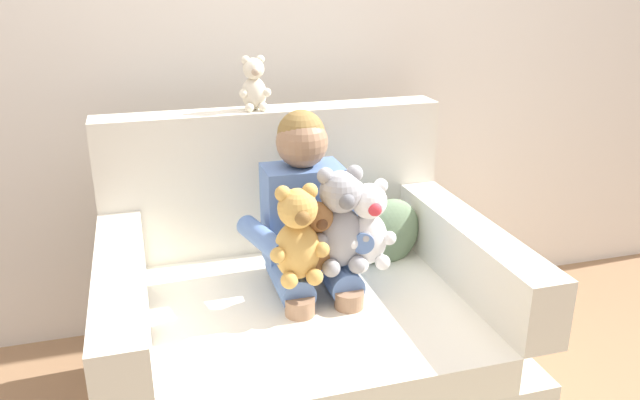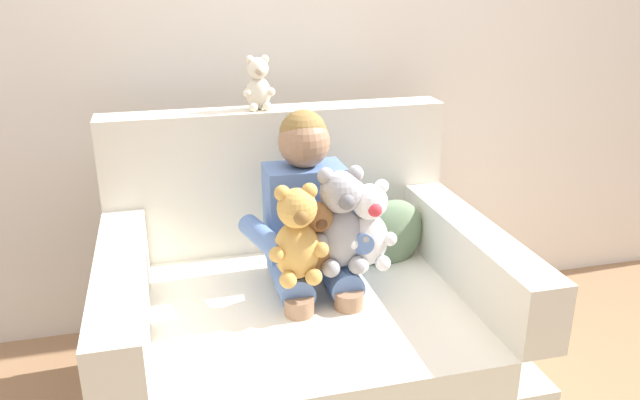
{
  "view_description": "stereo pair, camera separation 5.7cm",
  "coord_description": "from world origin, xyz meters",
  "views": [
    {
      "loc": [
        -0.46,
        -1.75,
        1.48
      ],
      "look_at": [
        0.04,
        -0.05,
        0.82
      ],
      "focal_mm": 35.28,
      "sensor_mm": 36.0,
      "label": 1
    },
    {
      "loc": [
        -0.4,
        -1.76,
        1.48
      ],
      "look_at": [
        0.04,
        -0.05,
        0.82
      ],
      "focal_mm": 35.28,
      "sensor_mm": 36.0,
      "label": 2
    }
  ],
  "objects": [
    {
      "name": "plush_honey",
      "position": [
        -0.04,
        -0.08,
        0.72
      ],
      "size": [
        0.18,
        0.15,
        0.31
      ],
      "rotation": [
        0.0,
        0.0,
        0.05
      ],
      "color": "gold",
      "rests_on": "armchair"
    },
    {
      "name": "plush_white",
      "position": [
        0.2,
        -0.05,
        0.71
      ],
      "size": [
        0.17,
        0.14,
        0.29
      ],
      "rotation": [
        0.0,
        0.0,
        -0.1
      ],
      "color": "white",
      "rests_on": "armchair"
    },
    {
      "name": "plush_grey",
      "position": [
        0.11,
        -0.04,
        0.73
      ],
      "size": [
        0.2,
        0.16,
        0.34
      ],
      "rotation": [
        0.0,
        0.0,
        -0.31
      ],
      "color": "#9E9EA3",
      "rests_on": "armchair"
    },
    {
      "name": "seated_child",
      "position": [
        0.04,
        0.09,
        0.68
      ],
      "size": [
        0.45,
        0.39,
        0.82
      ],
      "rotation": [
        0.0,
        0.0,
        0.06
      ],
      "color": "#597AB7",
      "rests_on": "armchair"
    },
    {
      "name": "back_wall",
      "position": [
        0.0,
        0.8,
        1.3
      ],
      "size": [
        6.0,
        0.1,
        2.6
      ],
      "primitive_type": "cube",
      "color": "silver",
      "rests_on": "ground"
    },
    {
      "name": "throw_pillow",
      "position": [
        0.37,
        0.19,
        0.57
      ],
      "size": [
        0.28,
        0.17,
        0.26
      ],
      "primitive_type": "ellipsoid",
      "rotation": [
        0.0,
        0.0,
        0.21
      ],
      "color": "slate",
      "rests_on": "armchair"
    },
    {
      "name": "plush_cream_on_backrest",
      "position": [
        -0.06,
        0.43,
        1.08
      ],
      "size": [
        0.11,
        0.09,
        0.19
      ],
      "rotation": [
        0.0,
        0.0,
        0.27
      ],
      "color": "silver",
      "rests_on": "armchair"
    },
    {
      "name": "plush_brown",
      "position": [
        0.03,
        -0.04,
        0.69
      ],
      "size": [
        0.14,
        0.12,
        0.24
      ],
      "rotation": [
        0.0,
        0.0,
        -0.04
      ],
      "color": "brown",
      "rests_on": "armchair"
    },
    {
      "name": "armchair",
      "position": [
        0.0,
        0.04,
        0.31
      ],
      "size": [
        1.26,
        1.01,
        1.0
      ],
      "color": "silver",
      "rests_on": "ground"
    }
  ]
}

